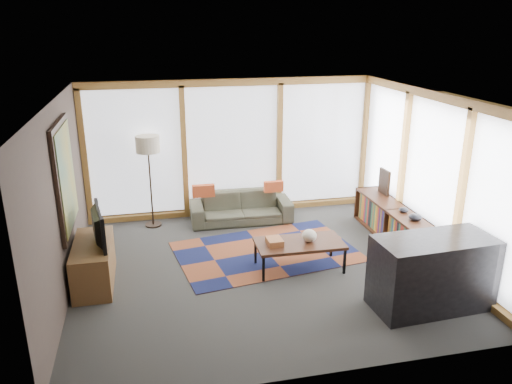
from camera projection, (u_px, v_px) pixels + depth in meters
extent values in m
plane|color=#2E2F2C|center=(262.00, 268.00, 7.62)|extent=(5.50, 5.50, 0.00)
cube|color=#3F322E|center=(61.00, 202.00, 6.64)|extent=(0.04, 5.00, 2.60)
cube|color=#3F322E|center=(320.00, 266.00, 4.89)|extent=(5.50, 0.04, 2.60)
cube|color=silver|center=(262.00, 97.00, 6.78)|extent=(5.50, 5.00, 0.04)
cube|color=white|center=(232.00, 148.00, 9.48)|extent=(5.30, 0.02, 2.35)
cube|color=white|center=(432.00, 176.00, 7.76)|extent=(0.02, 4.80, 2.35)
cube|color=black|center=(65.00, 177.00, 6.84)|extent=(0.05, 1.35, 1.55)
cube|color=#C48609|center=(67.00, 177.00, 6.85)|extent=(0.02, 1.20, 1.40)
cube|color=brown|center=(266.00, 252.00, 8.16)|extent=(3.09, 2.24, 0.01)
imported|color=#38392A|center=(241.00, 207.00, 9.35)|extent=(1.90, 0.79, 0.55)
cube|color=#B84721|center=(203.00, 191.00, 9.06)|extent=(0.41, 0.12, 0.22)
cube|color=#B84721|center=(274.00, 186.00, 9.34)|extent=(0.37, 0.12, 0.20)
cube|color=#995A31|center=(274.00, 242.00, 7.39)|extent=(0.23, 0.28, 0.09)
ellipsoid|color=beige|center=(309.00, 236.00, 7.47)|extent=(0.26, 0.26, 0.19)
ellipsoid|color=black|center=(415.00, 217.00, 7.85)|extent=(0.25, 0.25, 0.10)
ellipsoid|color=black|center=(404.00, 210.00, 8.18)|extent=(0.18, 0.18, 0.08)
cube|color=black|center=(384.00, 182.00, 9.01)|extent=(0.05, 0.35, 0.45)
cube|color=brown|center=(94.00, 263.00, 7.10)|extent=(0.52, 1.24, 0.62)
imported|color=black|center=(93.00, 226.00, 6.91)|extent=(0.27, 0.91, 0.52)
cube|color=black|center=(432.00, 273.00, 6.47)|extent=(1.56, 0.79, 0.97)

